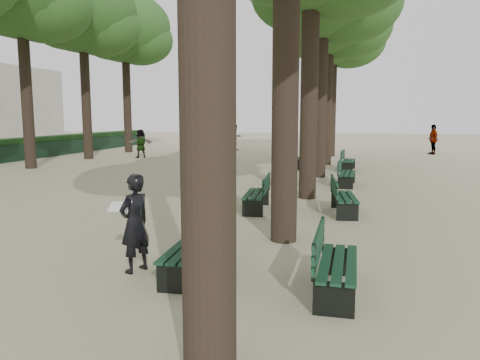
# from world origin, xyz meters

# --- Properties ---
(ground) EXTENTS (120.00, 120.00, 0.00)m
(ground) POSITION_xyz_m (0.00, 0.00, 0.00)
(ground) COLOR tan
(ground) RESTS_ON ground
(tree_central_4) EXTENTS (6.00, 6.00, 9.95)m
(tree_central_4) POSITION_xyz_m (1.50, 18.00, 7.65)
(tree_central_4) COLOR #33261C
(tree_central_4) RESTS_ON ground
(tree_central_5) EXTENTS (6.00, 6.00, 9.95)m
(tree_central_5) POSITION_xyz_m (1.50, 23.00, 7.65)
(tree_central_5) COLOR #33261C
(tree_central_5) RESTS_ON ground
(tree_far_4) EXTENTS (6.00, 6.00, 10.45)m
(tree_far_4) POSITION_xyz_m (-12.00, 18.00, 8.14)
(tree_far_4) COLOR #33261C
(tree_far_4) RESTS_ON ground
(tree_far_5) EXTENTS (6.00, 6.00, 10.45)m
(tree_far_5) POSITION_xyz_m (-12.00, 23.00, 8.14)
(tree_far_5) COLOR #33261C
(tree_far_5) RESTS_ON ground
(bench_left_0) EXTENTS (0.66, 1.83, 0.92)m
(bench_left_0) POSITION_xyz_m (0.37, 0.62, 0.27)
(bench_left_0) COLOR black
(bench_left_0) RESTS_ON ground
(bench_left_1) EXTENTS (0.72, 1.84, 0.92)m
(bench_left_1) POSITION_xyz_m (0.37, 5.79, 0.27)
(bench_left_1) COLOR black
(bench_left_1) RESTS_ON ground
(bench_left_2) EXTENTS (0.72, 1.84, 0.92)m
(bench_left_2) POSITION_xyz_m (0.37, 10.84, 0.27)
(bench_left_2) COLOR black
(bench_left_2) RESTS_ON ground
(bench_left_3) EXTENTS (0.58, 1.80, 0.92)m
(bench_left_3) POSITION_xyz_m (0.37, 15.97, 0.27)
(bench_left_3) COLOR black
(bench_left_3) RESTS_ON ground
(bench_right_0) EXTENTS (0.58, 1.80, 0.92)m
(bench_right_0) POSITION_xyz_m (2.63, 0.36, 0.27)
(bench_right_0) COLOR black
(bench_right_0) RESTS_ON ground
(bench_right_1) EXTENTS (0.78, 1.86, 0.92)m
(bench_right_1) POSITION_xyz_m (2.63, 5.88, 0.27)
(bench_right_1) COLOR black
(bench_right_1) RESTS_ON ground
(bench_right_2) EXTENTS (0.64, 1.82, 0.92)m
(bench_right_2) POSITION_xyz_m (2.63, 10.81, 0.27)
(bench_right_2) COLOR black
(bench_right_2) RESTS_ON ground
(bench_right_3) EXTENTS (0.69, 1.83, 0.92)m
(bench_right_3) POSITION_xyz_m (2.63, 15.62, 0.27)
(bench_right_3) COLOR black
(bench_right_3) RESTS_ON ground
(man_with_map) EXTENTS (0.70, 0.71, 1.59)m
(man_with_map) POSITION_xyz_m (-0.54, 0.59, 0.80)
(man_with_map) COLOR black
(man_with_map) RESTS_ON ground
(pedestrian_a) EXTENTS (0.88, 0.91, 1.85)m
(pedestrian_a) POSITION_xyz_m (-5.38, 26.49, 0.93)
(pedestrian_a) COLOR #262628
(pedestrian_a) RESTS_ON ground
(pedestrian_e) EXTENTS (1.39, 1.27, 1.67)m
(pedestrian_e) POSITION_xyz_m (-9.35, 19.32, 0.83)
(pedestrian_e) COLOR #262628
(pedestrian_e) RESTS_ON ground
(pedestrian_b) EXTENTS (1.09, 0.43, 1.65)m
(pedestrian_b) POSITION_xyz_m (0.47, 25.37, 0.83)
(pedestrian_b) COLOR #262628
(pedestrian_b) RESTS_ON ground
(pedestrian_d) EXTENTS (0.80, 0.93, 1.81)m
(pedestrian_d) POSITION_xyz_m (-1.89, 27.15, 0.90)
(pedestrian_d) COLOR #262628
(pedestrian_d) RESTS_ON ground
(pedestrian_c) EXTENTS (0.68, 1.18, 1.91)m
(pedestrian_c) POSITION_xyz_m (7.80, 25.91, 0.96)
(pedestrian_c) COLOR #262628
(pedestrian_c) RESTS_ON ground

